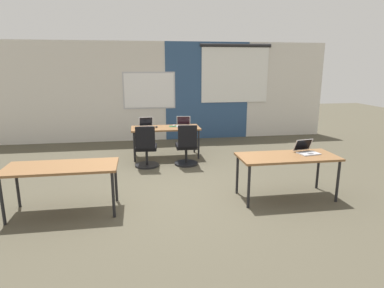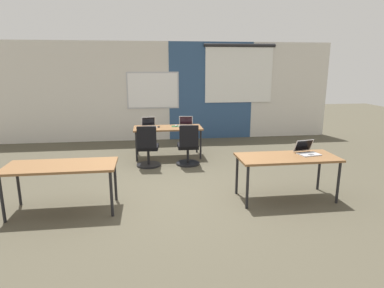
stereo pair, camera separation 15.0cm
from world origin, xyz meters
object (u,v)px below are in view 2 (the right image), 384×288
(desk_near_right, at_px, (287,160))
(desk_far_center, at_px, (168,130))
(laptop_far_right, at_px, (186,124))
(chair_far_right, at_px, (188,149))
(desk_near_left, at_px, (61,169))
(mouse_far_left, at_px, (159,127))
(laptop_far_left, at_px, (149,125))
(chair_far_left, at_px, (148,150))
(laptop_near_right_end, at_px, (307,151))
(mouse_far_right, at_px, (176,125))

(desk_near_right, xyz_separation_m, desk_far_center, (-1.75, 2.80, 0.00))
(laptop_far_right, height_order, chair_far_right, laptop_far_right)
(desk_near_left, xyz_separation_m, mouse_far_left, (1.54, 2.82, 0.08))
(laptop_far_right, relative_size, chair_far_right, 0.40)
(desk_far_center, bearing_deg, laptop_far_right, 11.39)
(mouse_far_left, bearing_deg, desk_near_left, -118.60)
(laptop_far_left, bearing_deg, chair_far_left, -99.12)
(laptop_near_right_end, relative_size, mouse_far_right, 3.36)
(desk_far_center, xyz_separation_m, mouse_far_right, (0.21, 0.10, 0.08))
(laptop_near_right_end, bearing_deg, desk_far_center, 117.93)
(desk_near_right, distance_m, laptop_far_left, 3.61)
(laptop_far_right, distance_m, chair_far_right, 0.93)
(desk_far_center, distance_m, laptop_far_right, 0.46)
(desk_near_left, distance_m, laptop_near_right_end, 3.88)
(desk_near_left, xyz_separation_m, desk_near_right, (3.50, 0.00, 0.00))
(mouse_far_right, distance_m, chair_far_right, 0.95)
(desk_far_center, relative_size, chair_far_left, 1.74)
(laptop_far_left, height_order, mouse_far_left, laptop_far_left)
(desk_near_left, height_order, mouse_far_right, mouse_far_right)
(desk_near_left, relative_size, laptop_near_right_end, 4.19)
(desk_near_right, xyz_separation_m, mouse_far_right, (-1.54, 2.90, 0.08))
(laptop_far_left, relative_size, laptop_far_right, 0.97)
(chair_far_left, bearing_deg, desk_far_center, -117.47)
(desk_near_right, height_order, chair_far_right, chair_far_right)
(laptop_near_right_end, bearing_deg, desk_near_right, -176.11)
(laptop_far_right, bearing_deg, desk_near_right, -56.93)
(desk_near_right, distance_m, chair_far_left, 3.04)
(laptop_far_left, xyz_separation_m, mouse_far_right, (0.65, 0.03, -0.03))
(chair_far_left, relative_size, mouse_far_right, 8.10)
(desk_near_left, relative_size, chair_far_left, 1.74)
(desk_near_right, relative_size, laptop_far_right, 4.33)
(laptop_far_left, bearing_deg, desk_far_center, -15.42)
(desk_far_center, bearing_deg, laptop_near_right_end, -51.77)
(mouse_far_right, bearing_deg, laptop_far_right, -2.19)
(desk_far_center, height_order, chair_far_left, chair_far_left)
(desk_near_right, bearing_deg, chair_far_right, 123.64)
(desk_near_right, bearing_deg, laptop_near_right_end, 14.19)
(desk_far_center, bearing_deg, desk_near_left, -122.01)
(desk_near_left, height_order, chair_far_right, chair_far_right)
(desk_near_right, bearing_deg, laptop_far_left, 127.37)
(mouse_far_left, bearing_deg, desk_far_center, -4.51)
(desk_near_right, relative_size, mouse_far_right, 14.08)
(laptop_near_right_end, xyz_separation_m, laptop_far_right, (-1.69, 2.79, 0.00))
(laptop_far_left, distance_m, laptop_near_right_end, 3.78)
(mouse_far_right, bearing_deg, desk_near_right, -61.93)
(laptop_near_right_end, bearing_deg, mouse_far_left, 120.45)
(desk_near_left, xyz_separation_m, laptop_far_right, (2.19, 2.89, 0.11))
(laptop_near_right_end, bearing_deg, laptop_far_left, 122.53)
(desk_near_right, bearing_deg, desk_far_center, 122.01)
(laptop_far_left, distance_m, mouse_far_right, 0.65)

